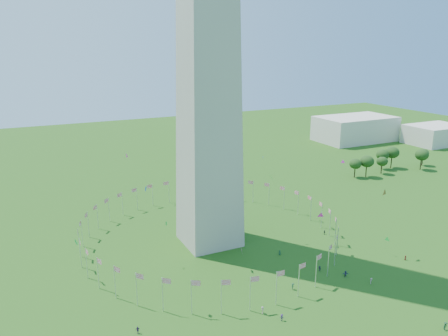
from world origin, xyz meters
The scene contains 7 objects.
ground centered at (0.00, 0.00, 0.00)m, with size 600.00×600.00×0.00m, color #1C4610.
flag_ring centered at (0.00, 50.00, 4.50)m, with size 80.24×80.24×9.00m.
gov_building_east_a centered at (150.00, 150.00, 8.00)m, with size 50.00×30.00×16.00m, color beige.
gov_building_east_b centered at (190.00, 120.00, 6.00)m, with size 35.00×25.00×12.00m, color beige.
crowd centered at (8.23, 0.09, 0.89)m, with size 90.59×73.01×2.01m.
kites_aloft centered at (17.55, 25.65, 17.69)m, with size 111.05×67.14×34.22m.
tree_line_east centered at (114.89, 85.35, 4.96)m, with size 52.86×15.98×10.96m.
Camera 1 is at (-52.24, -68.88, 61.29)m, focal length 35.00 mm.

